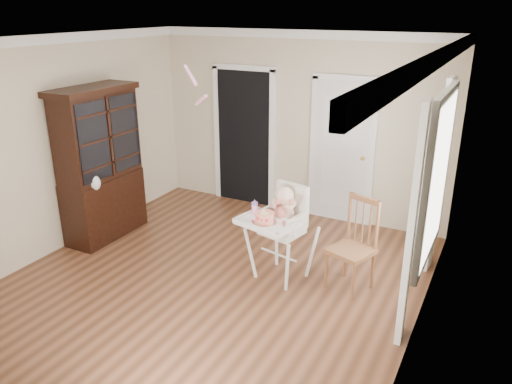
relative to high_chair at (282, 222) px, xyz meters
The scene contains 16 objects.
floor 1.10m from the high_chair, 140.97° to the right, with size 5.00×5.00×0.00m, color #512F1B.
ceiling 2.17m from the high_chair, 140.97° to the right, with size 5.00×5.00×0.00m, color white.
wall_back 2.17m from the high_chair, 108.38° to the left, with size 4.50×4.50×0.00m, color beige.
wall_left 3.02m from the high_chair, 169.65° to the right, with size 5.00×5.00×0.00m, color beige.
wall_right 1.80m from the high_chair, 18.39° to the right, with size 5.00×5.00×0.00m, color beige.
crown_molding 2.11m from the high_chair, 140.97° to the right, with size 4.50×5.00×0.12m, color white, non-canonical shape.
doorway 2.53m from the high_chair, 128.51° to the left, with size 1.06×0.05×2.22m.
closet_door 1.97m from the high_chair, 88.63° to the left, with size 0.96×0.09×2.13m.
window_right 1.65m from the high_chair, 10.03° to the left, with size 0.13×1.84×2.30m.
high_chair is the anchor object (origin of this frame).
baby 0.16m from the high_chair, 73.65° to the left, with size 0.32×0.28×0.50m.
cake 0.33m from the high_chair, 106.57° to the right, with size 0.27×0.27×0.13m.
sippy_cup 0.35m from the high_chair, 159.83° to the right, with size 0.07×0.07×0.18m.
china_cabinet 2.66m from the high_chair, behind, with size 0.54×1.22×2.05m.
dining_chair 0.84m from the high_chair, 11.92° to the left, with size 0.55×0.55×1.06m.
streamer 1.91m from the high_chair, 147.03° to the right, with size 0.03×0.50×0.02m, color pink, non-canonical shape.
Camera 1 is at (2.77, -4.20, 3.02)m, focal length 35.00 mm.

